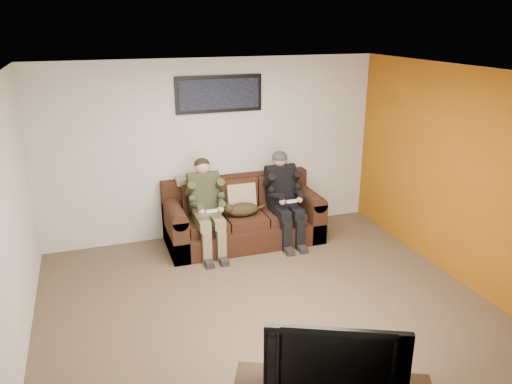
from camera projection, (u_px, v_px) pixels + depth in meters
name	position (u px, v px, depth m)	size (l,w,h in m)	color
floor	(266.00, 306.00, 5.69)	(5.00, 5.00, 0.00)	brown
ceiling	(267.00, 73.00, 4.84)	(5.00, 5.00, 0.00)	silver
wall_back	(214.00, 149.00, 7.27)	(5.00, 5.00, 0.00)	beige
wall_front	(384.00, 310.00, 3.25)	(5.00, 5.00, 0.00)	beige
wall_left	(7.00, 230.00, 4.50)	(4.50, 4.50, 0.00)	beige
wall_right	(460.00, 176.00, 6.03)	(4.50, 4.50, 0.00)	beige
accent_wall_right	(460.00, 176.00, 6.03)	(4.50, 4.50, 0.00)	#A05810
sofa	(242.00, 218.00, 7.30)	(2.22, 0.96, 0.91)	black
throw_pillow	(241.00, 197.00, 7.24)	(0.42, 0.12, 0.40)	tan
throw_blanket	(191.00, 180.00, 7.16)	(0.45, 0.22, 0.08)	tan
person_left	(206.00, 201.00, 6.83)	(0.51, 0.87, 1.30)	olive
person_right	(283.00, 192.00, 7.18)	(0.51, 0.86, 1.31)	black
cat	(241.00, 209.00, 7.07)	(0.66, 0.26, 0.24)	#42331A
framed_poster	(219.00, 94.00, 7.01)	(1.25, 0.05, 0.52)	black
television	(335.00, 356.00, 3.64)	(1.03, 0.14, 0.60)	black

